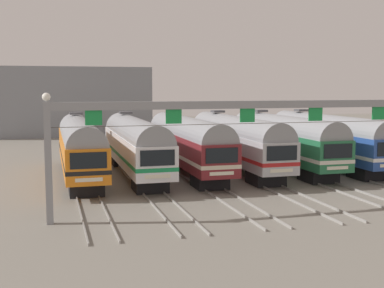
{
  "coord_description": "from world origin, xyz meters",
  "views": [
    {
      "loc": [
        -13.28,
        -41.16,
        7.28
      ],
      "look_at": [
        -1.98,
        -0.81,
        2.58
      ],
      "focal_mm": 47.85,
      "sensor_mm": 36.0,
      "label": 1
    }
  ],
  "objects_px": {
    "commuter_train_orange": "(80,145)",
    "commuter_train_maroon": "(187,142)",
    "commuter_train_white": "(135,143)",
    "catenary_gantry": "(282,119)",
    "commuter_train_green": "(283,139)",
    "commuter_train_blue": "(327,138)",
    "commuter_train_stainless": "(236,140)"
  },
  "relations": [
    {
      "from": "commuter_train_white",
      "to": "commuter_train_maroon",
      "type": "bearing_deg",
      "value": 0.0
    },
    {
      "from": "commuter_train_white",
      "to": "commuter_train_stainless",
      "type": "distance_m",
      "value": 8.8
    },
    {
      "from": "commuter_train_green",
      "to": "commuter_train_blue",
      "type": "height_order",
      "value": "same"
    },
    {
      "from": "commuter_train_white",
      "to": "catenary_gantry",
      "type": "relative_size",
      "value": 0.66
    },
    {
      "from": "commuter_train_orange",
      "to": "catenary_gantry",
      "type": "relative_size",
      "value": 0.66
    },
    {
      "from": "commuter_train_maroon",
      "to": "commuter_train_stainless",
      "type": "bearing_deg",
      "value": 0.0
    },
    {
      "from": "commuter_train_orange",
      "to": "commuter_train_green",
      "type": "distance_m",
      "value": 17.59
    },
    {
      "from": "commuter_train_white",
      "to": "commuter_train_blue",
      "type": "relative_size",
      "value": 1.0
    },
    {
      "from": "commuter_train_orange",
      "to": "commuter_train_white",
      "type": "relative_size",
      "value": 1.0
    },
    {
      "from": "commuter_train_maroon",
      "to": "commuter_train_green",
      "type": "distance_m",
      "value": 8.8
    },
    {
      "from": "commuter_train_orange",
      "to": "catenary_gantry",
      "type": "distance_m",
      "value": 17.62
    },
    {
      "from": "commuter_train_white",
      "to": "commuter_train_stainless",
      "type": "xyz_separation_m",
      "value": [
        8.8,
        0.0,
        0.0
      ]
    },
    {
      "from": "commuter_train_orange",
      "to": "commuter_train_maroon",
      "type": "xyz_separation_m",
      "value": [
        8.8,
        0.0,
        0.0
      ]
    },
    {
      "from": "commuter_train_maroon",
      "to": "catenary_gantry",
      "type": "distance_m",
      "value": 13.94
    },
    {
      "from": "commuter_train_green",
      "to": "commuter_train_blue",
      "type": "xyz_separation_m",
      "value": [
        4.4,
        0.0,
        0.0
      ]
    },
    {
      "from": "commuter_train_orange",
      "to": "commuter_train_maroon",
      "type": "height_order",
      "value": "same"
    },
    {
      "from": "commuter_train_maroon",
      "to": "commuter_train_green",
      "type": "bearing_deg",
      "value": 0.0
    },
    {
      "from": "commuter_train_green",
      "to": "catenary_gantry",
      "type": "height_order",
      "value": "catenary_gantry"
    },
    {
      "from": "commuter_train_stainless",
      "to": "commuter_train_green",
      "type": "height_order",
      "value": "same"
    },
    {
      "from": "commuter_train_blue",
      "to": "catenary_gantry",
      "type": "xyz_separation_m",
      "value": [
        -10.99,
        -13.5,
        2.69
      ]
    },
    {
      "from": "commuter_train_maroon",
      "to": "catenary_gantry",
      "type": "bearing_deg",
      "value": -80.75
    },
    {
      "from": "commuter_train_maroon",
      "to": "commuter_train_blue",
      "type": "xyz_separation_m",
      "value": [
        13.19,
        0.0,
        0.0
      ]
    },
    {
      "from": "commuter_train_orange",
      "to": "catenary_gantry",
      "type": "height_order",
      "value": "catenary_gantry"
    },
    {
      "from": "commuter_train_maroon",
      "to": "commuter_train_stainless",
      "type": "distance_m",
      "value": 4.4
    },
    {
      "from": "commuter_train_orange",
      "to": "commuter_train_white",
      "type": "bearing_deg",
      "value": 0.0
    },
    {
      "from": "commuter_train_white",
      "to": "commuter_train_green",
      "type": "relative_size",
      "value": 1.0
    },
    {
      "from": "commuter_train_maroon",
      "to": "commuter_train_blue",
      "type": "distance_m",
      "value": 13.19
    },
    {
      "from": "commuter_train_stainless",
      "to": "catenary_gantry",
      "type": "relative_size",
      "value": 0.66
    },
    {
      "from": "commuter_train_green",
      "to": "commuter_train_white",
      "type": "bearing_deg",
      "value": 180.0
    },
    {
      "from": "commuter_train_stainless",
      "to": "catenary_gantry",
      "type": "xyz_separation_m",
      "value": [
        -2.2,
        -13.5,
        2.69
      ]
    },
    {
      "from": "commuter_train_white",
      "to": "commuter_train_green",
      "type": "xyz_separation_m",
      "value": [
        13.19,
        0.0,
        0.0
      ]
    },
    {
      "from": "catenary_gantry",
      "to": "commuter_train_blue",
      "type": "bearing_deg",
      "value": 50.84
    }
  ]
}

